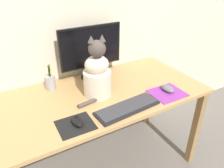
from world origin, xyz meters
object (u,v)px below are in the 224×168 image
object	(u,v)px
keyboard	(127,108)
computer_mouse_right	(168,89)
cat	(97,74)
monitor	(91,50)
pen_cup	(50,82)
computer_mouse_left	(77,121)

from	to	relation	value
keyboard	computer_mouse_right	distance (m)	0.35
cat	monitor	bearing A→B (deg)	84.86
monitor	pen_cup	world-z (taller)	monitor
computer_mouse_right	pen_cup	distance (m)	0.80
keyboard	cat	size ratio (longest dim) A/B	1.01
pen_cup	computer_mouse_right	bearing A→B (deg)	-32.36
monitor	pen_cup	xyz separation A→B (m)	(-0.32, -0.02, -0.16)
keyboard	pen_cup	world-z (taller)	pen_cup
computer_mouse_left	cat	distance (m)	0.34
cat	pen_cup	size ratio (longest dim) A/B	2.27
computer_mouse_left	pen_cup	world-z (taller)	pen_cup
monitor	keyboard	xyz separation A→B (m)	(0.00, -0.48, -0.20)
monitor	computer_mouse_left	bearing A→B (deg)	-123.68
monitor	keyboard	distance (m)	0.52
monitor	cat	distance (m)	0.27
computer_mouse_right	cat	xyz separation A→B (m)	(-0.43, 0.19, 0.13)
keyboard	pen_cup	size ratio (longest dim) A/B	2.30
monitor	computer_mouse_right	distance (m)	0.60
cat	pen_cup	bearing A→B (deg)	148.43
monitor	cat	size ratio (longest dim) A/B	1.15
monitor	pen_cup	size ratio (longest dim) A/B	2.61
monitor	keyboard	bearing A→B (deg)	-89.68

